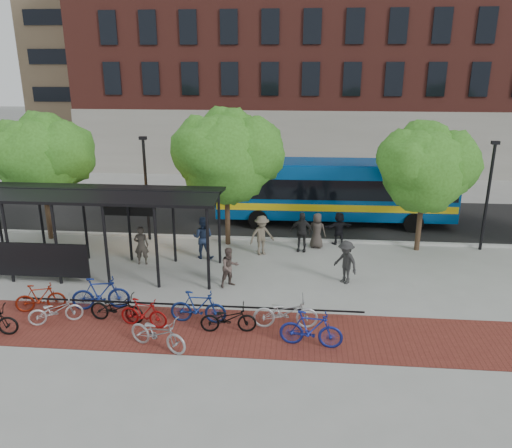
# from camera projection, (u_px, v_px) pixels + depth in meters

# --- Properties ---
(ground) EXTENTS (160.00, 160.00, 0.00)m
(ground) POSITION_uv_depth(u_px,v_px,m) (287.00, 273.00, 20.96)
(ground) COLOR #9E9E99
(ground) RESTS_ON ground
(asphalt_street) EXTENTS (160.00, 8.00, 0.01)m
(asphalt_street) POSITION_uv_depth(u_px,v_px,m) (292.00, 217.00, 28.54)
(asphalt_street) COLOR black
(asphalt_street) RESTS_ON ground
(curb) EXTENTS (160.00, 0.25, 0.12)m
(curb) POSITION_uv_depth(u_px,v_px,m) (290.00, 240.00, 24.73)
(curb) COLOR #B7B7B2
(curb) RESTS_ON ground
(brick_strip) EXTENTS (24.00, 3.00, 0.01)m
(brick_strip) POSITION_uv_depth(u_px,v_px,m) (222.00, 331.00, 16.39)
(brick_strip) COLOR maroon
(brick_strip) RESTS_ON ground
(bike_rack_rail) EXTENTS (12.00, 0.05, 0.95)m
(bike_rack_rail) POSITION_uv_depth(u_px,v_px,m) (189.00, 316.00, 17.35)
(bike_rack_rail) COLOR black
(bike_rack_rail) RESTS_ON ground
(building_brick) EXTENTS (55.00, 14.00, 20.00)m
(building_brick) POSITION_uv_depth(u_px,v_px,m) (419.00, 43.00, 41.67)
(building_brick) COLOR brown
(building_brick) RESTS_ON ground
(building_tower) EXTENTS (22.00, 22.00, 30.00)m
(building_tower) POSITION_uv_depth(u_px,v_px,m) (157.00, 1.00, 55.62)
(building_tower) COLOR #7A664C
(building_tower) RESTS_ON ground
(bus_shelter) EXTENTS (10.60, 3.07, 3.60)m
(bus_shelter) POSITION_uv_depth(u_px,v_px,m) (89.00, 203.00, 20.28)
(bus_shelter) COLOR black
(bus_shelter) RESTS_ON ground
(tree_a) EXTENTS (4.90, 4.00, 6.18)m
(tree_a) POSITION_uv_depth(u_px,v_px,m) (42.00, 155.00, 23.84)
(tree_a) COLOR #382619
(tree_a) RESTS_ON ground
(tree_b) EXTENTS (5.15, 4.20, 6.47)m
(tree_b) POSITION_uv_depth(u_px,v_px,m) (229.00, 153.00, 23.01)
(tree_b) COLOR #382619
(tree_b) RESTS_ON ground
(tree_c) EXTENTS (4.66, 3.80, 5.92)m
(tree_c) POSITION_uv_depth(u_px,v_px,m) (427.00, 165.00, 22.37)
(tree_c) COLOR #382619
(tree_c) RESTS_ON ground
(lamp_post_left) EXTENTS (0.35, 0.20, 5.12)m
(lamp_post_left) POSITION_uv_depth(u_px,v_px,m) (146.00, 186.00, 24.12)
(lamp_post_left) COLOR black
(lamp_post_left) RESTS_ON ground
(lamp_post_right) EXTENTS (0.35, 0.20, 5.12)m
(lamp_post_right) POSITION_uv_depth(u_px,v_px,m) (488.00, 193.00, 22.76)
(lamp_post_right) COLOR black
(lamp_post_right) RESTS_ON ground
(bus) EXTENTS (12.69, 3.21, 3.41)m
(bus) POSITION_uv_depth(u_px,v_px,m) (334.00, 188.00, 27.00)
(bus) COLOR #084894
(bus) RESTS_ON ground
(bike_1) EXTENTS (1.76, 1.00, 1.02)m
(bike_1) POSITION_uv_depth(u_px,v_px,m) (40.00, 298.00, 17.61)
(bike_1) COLOR maroon
(bike_1) RESTS_ON ground
(bike_2) EXTENTS (1.86, 1.28, 0.92)m
(bike_2) POSITION_uv_depth(u_px,v_px,m) (56.00, 310.00, 16.80)
(bike_2) COLOR #B5B5B8
(bike_2) RESTS_ON ground
(bike_3) EXTENTS (2.10, 0.98, 1.22)m
(bike_3) POSITION_uv_depth(u_px,v_px,m) (101.00, 294.00, 17.70)
(bike_3) COLOR navy
(bike_3) RESTS_ON ground
(bike_4) EXTENTS (2.01, 0.91, 1.02)m
(bike_4) POSITION_uv_depth(u_px,v_px,m) (117.00, 308.00, 16.87)
(bike_4) COLOR black
(bike_4) RESTS_ON ground
(bike_5) EXTENTS (1.72, 0.73, 1.00)m
(bike_5) POSITION_uv_depth(u_px,v_px,m) (144.00, 313.00, 16.55)
(bike_5) COLOR maroon
(bike_5) RESTS_ON ground
(bike_6) EXTENTS (2.18, 1.44, 1.08)m
(bike_6) POSITION_uv_depth(u_px,v_px,m) (158.00, 333.00, 15.24)
(bike_6) COLOR #9A9A9C
(bike_6) RESTS_ON ground
(bike_7) EXTENTS (1.93, 0.58, 1.15)m
(bike_7) POSITION_uv_depth(u_px,v_px,m) (198.00, 307.00, 16.78)
(bike_7) COLOR navy
(bike_7) RESTS_ON ground
(bike_8) EXTENTS (1.89, 0.81, 0.96)m
(bike_8) POSITION_uv_depth(u_px,v_px,m) (228.00, 318.00, 16.24)
(bike_8) COLOR black
(bike_8) RESTS_ON ground
(bike_10) EXTENTS (2.20, 0.90, 1.13)m
(bike_10) POSITION_uv_depth(u_px,v_px,m) (285.00, 312.00, 16.46)
(bike_10) COLOR #AAAAAD
(bike_10) RESTS_ON ground
(bike_11) EXTENTS (2.03, 0.79, 1.19)m
(bike_11) POSITION_uv_depth(u_px,v_px,m) (311.00, 329.00, 15.36)
(bike_11) COLOR navy
(bike_11) RESTS_ON ground
(pedestrian_1) EXTENTS (0.68, 0.49, 1.73)m
(pedestrian_1) POSITION_uv_depth(u_px,v_px,m) (141.00, 245.00, 21.64)
(pedestrian_1) COLOR #3E3832
(pedestrian_1) RESTS_ON ground
(pedestrian_2) EXTENTS (1.00, 0.80, 1.94)m
(pedestrian_2) POSITION_uv_depth(u_px,v_px,m) (203.00, 237.00, 22.32)
(pedestrian_2) COLOR #1F2C49
(pedestrian_2) RESTS_ON ground
(pedestrian_3) EXTENTS (1.38, 1.21, 1.86)m
(pedestrian_3) POSITION_uv_depth(u_px,v_px,m) (262.00, 235.00, 22.71)
(pedestrian_3) COLOR brown
(pedestrian_3) RESTS_ON ground
(pedestrian_4) EXTENTS (1.14, 0.58, 1.88)m
(pedestrian_4) POSITION_uv_depth(u_px,v_px,m) (301.00, 232.00, 23.14)
(pedestrian_4) COLOR black
(pedestrian_4) RESTS_ON ground
(pedestrian_5) EXTENTS (1.55, 0.99, 1.60)m
(pedestrian_5) POSITION_uv_depth(u_px,v_px,m) (339.00, 228.00, 24.11)
(pedestrian_5) COLOR black
(pedestrian_5) RESTS_ON ground
(pedestrian_6) EXTENTS (0.94, 0.72, 1.70)m
(pedestrian_6) POSITION_uv_depth(u_px,v_px,m) (317.00, 231.00, 23.60)
(pedestrian_6) COLOR #3A332E
(pedestrian_6) RESTS_ON ground
(pedestrian_8) EXTENTS (0.99, 0.95, 1.60)m
(pedestrian_8) POSITION_uv_depth(u_px,v_px,m) (230.00, 267.00, 19.48)
(pedestrian_8) COLOR brown
(pedestrian_8) RESTS_ON ground
(pedestrian_9) EXTENTS (1.25, 1.29, 1.77)m
(pedestrian_9) POSITION_uv_depth(u_px,v_px,m) (346.00, 262.00, 19.77)
(pedestrian_9) COLOR #282828
(pedestrian_9) RESTS_ON ground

